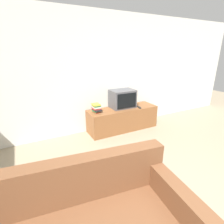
{
  "coord_description": "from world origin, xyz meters",
  "views": [
    {
      "loc": [
        -1.25,
        -0.61,
        1.78
      ],
      "look_at": [
        0.22,
        2.22,
        0.67
      ],
      "focal_mm": 28.0,
      "sensor_mm": 36.0,
      "label": 1
    }
  ],
  "objects_px": {
    "book_stack": "(96,108)",
    "remote_on_stand": "(139,107)",
    "television": "(122,99)",
    "tv_stand": "(123,119)"
  },
  "relations": [
    {
      "from": "book_stack",
      "to": "television",
      "type": "bearing_deg",
      "value": 4.13
    },
    {
      "from": "book_stack",
      "to": "remote_on_stand",
      "type": "distance_m",
      "value": 1.03
    },
    {
      "from": "television",
      "to": "remote_on_stand",
      "type": "distance_m",
      "value": 0.44
    },
    {
      "from": "book_stack",
      "to": "tv_stand",
      "type": "bearing_deg",
      "value": -1.18
    },
    {
      "from": "book_stack",
      "to": "remote_on_stand",
      "type": "xyz_separation_m",
      "value": [
        1.02,
        -0.17,
        -0.09
      ]
    },
    {
      "from": "television",
      "to": "book_stack",
      "type": "distance_m",
      "value": 0.69
    },
    {
      "from": "tv_stand",
      "to": "remote_on_stand",
      "type": "bearing_deg",
      "value": -23.62
    },
    {
      "from": "tv_stand",
      "to": "remote_on_stand",
      "type": "distance_m",
      "value": 0.48
    },
    {
      "from": "tv_stand",
      "to": "remote_on_stand",
      "type": "xyz_separation_m",
      "value": [
        0.36,
        -0.16,
        0.28
      ]
    },
    {
      "from": "tv_stand",
      "to": "book_stack",
      "type": "bearing_deg",
      "value": 178.82
    }
  ]
}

